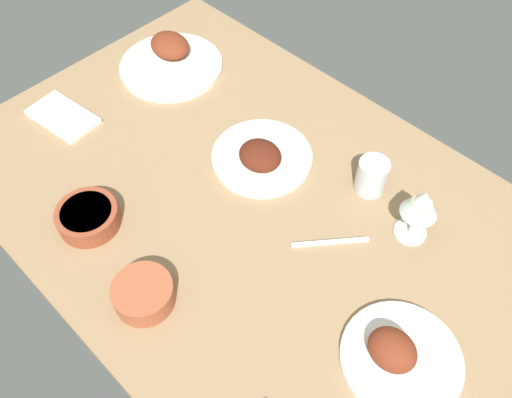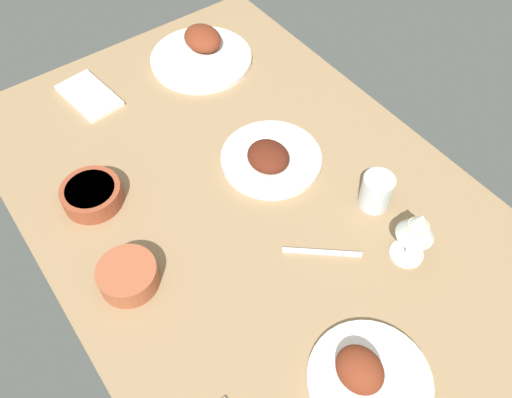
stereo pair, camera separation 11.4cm
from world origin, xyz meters
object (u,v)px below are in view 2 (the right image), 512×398
bowl_soup (128,275)px  wine_glass (418,228)px  plate_far_side (270,158)px  water_tumbler (376,192)px  bowl_sauce (92,194)px  fork_loose (322,252)px  plate_center_main (202,52)px  folded_napkin (89,96)px  plate_near_viewer (366,377)px

bowl_soup → wine_glass: size_ratio=0.85×
plate_far_side → water_tumbler: bearing=26.5°
bowl_sauce → bowl_soup: bearing=-7.7°
bowl_soup → fork_loose: 39.41cm
fork_loose → plate_far_side: bearing=117.0°
wine_glass → water_tumbler: wine_glass is taller
bowl_soup → water_tumbler: 54.79cm
bowl_sauce → water_tumbler: water_tumbler is taller
plate_far_side → wine_glass: size_ratio=1.70×
plate_center_main → water_tumbler: bearing=2.7°
plate_center_main → bowl_sauce: bearing=-58.9°
wine_glass → plate_center_main: bearing=179.6°
bowl_sauce → wine_glass: size_ratio=0.94×
bowl_sauce → folded_napkin: 34.73cm
plate_near_viewer → plate_center_main: bearing=164.6°
bowl_soup → bowl_sauce: (-22.78, 3.10, -0.23)cm
bowl_sauce → wine_glass: 69.00cm
plate_far_side → fork_loose: plate_far_side is taller
wine_glass → water_tumbler: (-13.67, 3.70, -5.75)cm
plate_center_main → folded_napkin: plate_center_main is taller
bowl_soup → folded_napkin: bowl_soup is taller
bowl_sauce → folded_napkin: bowl_sauce is taller
plate_near_viewer → wine_glass: size_ratio=1.58×
bowl_soup → wine_glass: (28.07, 49.15, 7.22)cm
plate_near_viewer → bowl_sauce: plate_near_viewer is taller
plate_near_viewer → water_tumbler: (-27.59, 28.70, 2.08)cm
water_tumbler → folded_napkin: 77.74cm
plate_far_side → bowl_sauce: (-14.31, -38.33, 0.60)cm
plate_center_main → bowl_sauce: (28.11, -46.62, 0.50)cm
fork_loose → bowl_sauce: bearing=168.9°
plate_center_main → bowl_sauce: plate_center_main is taller
bowl_sauce → fork_loose: bearing=38.5°
plate_center_main → fork_loose: (68.46, -14.51, -1.58)cm
folded_napkin → plate_near_viewer: bearing=4.2°
plate_near_viewer → water_tumbler: bearing=133.9°
bowl_soup → folded_napkin: 57.16cm
plate_center_main → fork_loose: bearing=-12.0°
bowl_soup → folded_napkin: bearing=162.6°
bowl_soup → folded_napkin: (-54.52, 17.04, -2.11)cm
plate_near_viewer → folded_napkin: 96.77cm
fork_loose → bowl_soup: bearing=-166.1°
plate_near_viewer → fork_loose: size_ratio=1.34×
plate_near_viewer → bowl_sauce: (-64.76, -21.05, 0.38)cm
plate_far_side → bowl_sauce: size_ratio=1.80×
bowl_soup → bowl_sauce: bowl_soup is taller
plate_far_side → bowl_soup: bearing=-78.5°
bowl_sauce → wine_glass: wine_glass is taller
plate_far_side → water_tumbler: water_tumbler is taller
wine_glass → fork_loose: (-10.49, -13.94, -9.53)cm
plate_far_side → fork_loose: (26.04, -6.22, -1.48)cm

